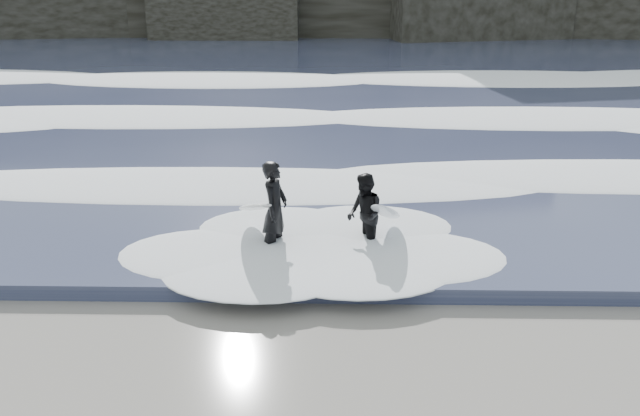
{
  "coord_description": "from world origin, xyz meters",
  "views": [
    {
      "loc": [
        -0.5,
        -8.07,
        5.74
      ],
      "look_at": [
        -0.78,
        5.17,
        1.0
      ],
      "focal_mm": 40.0,
      "sensor_mm": 36.0,
      "label": 1
    }
  ],
  "objects": [
    {
      "name": "foam_mid",
      "position": [
        0.0,
        16.0,
        0.42
      ],
      "size": [
        60.0,
        4.0,
        0.24
      ],
      "primitive_type": "ellipsoid",
      "color": "white",
      "rests_on": "sea"
    },
    {
      "name": "foam_far",
      "position": [
        0.0,
        25.0,
        0.45
      ],
      "size": [
        60.0,
        4.8,
        0.3
      ],
      "primitive_type": "ellipsoid",
      "color": "white",
      "rests_on": "sea"
    },
    {
      "name": "surfer_right",
      "position": [
        0.14,
        5.25,
        0.84
      ],
      "size": [
        1.31,
        1.78,
        1.67
      ],
      "color": "black",
      "rests_on": "ground"
    },
    {
      "name": "surfer_left",
      "position": [
        -1.75,
        5.1,
        0.99
      ],
      "size": [
        1.27,
        2.29,
        1.97
      ],
      "color": "black",
      "rests_on": "ground"
    },
    {
      "name": "foam_near",
      "position": [
        0.0,
        9.0,
        0.4
      ],
      "size": [
        60.0,
        3.2,
        0.2
      ],
      "primitive_type": "ellipsoid",
      "color": "white",
      "rests_on": "sea"
    },
    {
      "name": "ground",
      "position": [
        0.0,
        0.0,
        0.0
      ],
      "size": [
        120.0,
        120.0,
        0.0
      ],
      "primitive_type": "plane",
      "color": "#8E684B",
      "rests_on": "ground"
    },
    {
      "name": "sea",
      "position": [
        0.0,
        29.0,
        0.15
      ],
      "size": [
        90.0,
        52.0,
        0.3
      ],
      "primitive_type": "cube",
      "color": "#313854",
      "rests_on": "ground"
    }
  ]
}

